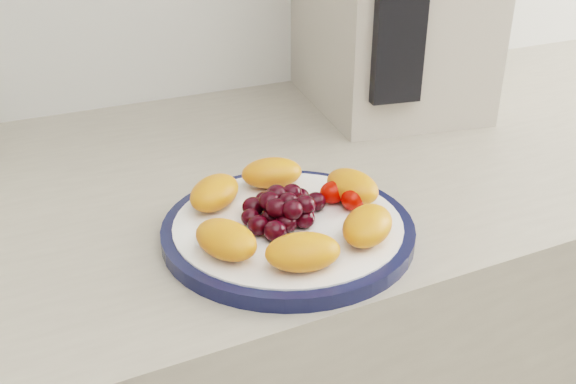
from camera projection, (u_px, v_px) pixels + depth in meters
name	position (u px, v px, depth m)	size (l,w,h in m)	color
plate_rim	(288.00, 230.00, 0.64)	(0.25, 0.25, 0.01)	#101533
plate_face	(288.00, 229.00, 0.64)	(0.23, 0.23, 0.02)	white
fruit_plate	(292.00, 208.00, 0.63)	(0.22, 0.22, 0.03)	orange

